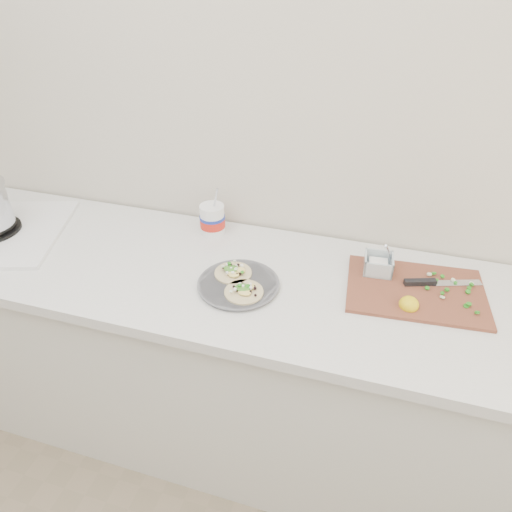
# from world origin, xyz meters

# --- Properties ---
(counter) EXTENTS (2.44, 0.66, 0.90)m
(counter) POSITION_xyz_m (0.00, 1.43, 0.45)
(counter) COLOR silver
(counter) RESTS_ON ground
(taco_plate) EXTENTS (0.27, 0.27, 0.04)m
(taco_plate) POSITION_xyz_m (0.25, 1.36, 0.92)
(taco_plate) COLOR #58595F
(taco_plate) RESTS_ON counter
(tub) EXTENTS (0.10, 0.10, 0.22)m
(tub) POSITION_xyz_m (0.05, 1.65, 0.97)
(tub) COLOR white
(tub) RESTS_ON counter
(cutboard) EXTENTS (0.45, 0.33, 0.07)m
(cutboard) POSITION_xyz_m (0.80, 1.50, 0.92)
(cutboard) COLOR brown
(cutboard) RESTS_ON counter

